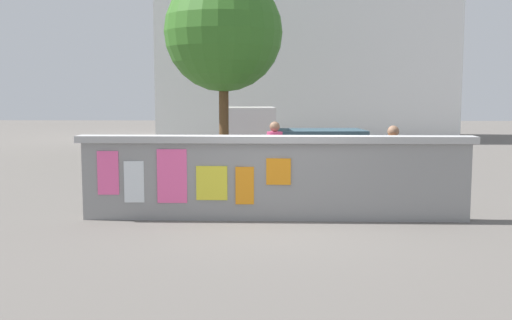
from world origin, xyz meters
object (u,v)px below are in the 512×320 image
Objects in this scene: motorcycle at (208,171)px; person_walking at (393,159)px; bicycle_far at (233,190)px; person_bystander at (275,151)px; bicycle_near at (379,176)px; tree_roadside at (223,33)px; auto_rickshaw_truck at (289,143)px.

motorcycle is 1.17× the size of person_walking.
person_bystander reaches higher than bicycle_far.
motorcycle is at bearing 149.31° from person_walking.
bicycle_near is 9.06m from tree_roadside.
motorcycle is 2.21m from bicycle_far.
bicycle_far is (-1.17, -4.56, -0.54)m from auto_rickshaw_truck.
motorcycle is at bearing -88.24° from tree_roadside.
auto_rickshaw_truck is at bearing 52.49° from motorcycle.
bicycle_near is at bearing -1.40° from motorcycle.
auto_rickshaw_truck is 3.22m from person_bystander.
person_walking is (1.85, -4.70, 0.09)m from auto_rickshaw_truck.
person_bystander is (-2.36, -0.63, 0.62)m from bicycle_near.
person_walking is (3.03, -0.14, 0.62)m from bicycle_far.
auto_rickshaw_truck is 4.74m from bicycle_far.
tree_roadside is (-0.22, 7.00, 3.77)m from motorcycle.
person_walking is at bearing -93.61° from bicycle_near.
auto_rickshaw_truck is at bearing 83.33° from person_bystander.
auto_rickshaw_truck is 3.15m from motorcycle.
bicycle_near is 2.52m from person_bystander.
auto_rickshaw_truck is at bearing 127.78° from bicycle_near.
bicycle_near is at bearing -52.22° from auto_rickshaw_truck.
bicycle_near is 1.04× the size of person_bystander.
motorcycle is 4.39m from person_walking.
person_bystander is (0.80, 1.37, 0.62)m from bicycle_far.
tree_roadside is (-4.10, 7.09, 3.87)m from bicycle_near.
person_walking is 2.69m from person_bystander.
bicycle_far is at bearing -120.33° from person_bystander.
person_bystander is at bearing -96.67° from auto_rickshaw_truck.
bicycle_near is 0.27× the size of tree_roadside.
tree_roadside reaches higher than bicycle_far.
person_walking reaches higher than bicycle_near.
motorcycle is (-1.90, -2.47, -0.44)m from auto_rickshaw_truck.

